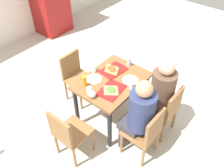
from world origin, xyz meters
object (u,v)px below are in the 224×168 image
at_px(plastic_cup_a, 94,69).
at_px(soda_can, 129,62).
at_px(chair_near_right, 166,109).
at_px(paper_plate_near_edge, 130,80).
at_px(condiment_bottle, 85,81).
at_px(main_table, 112,86).
at_px(plastic_cup_c, 89,91).
at_px(chair_far_side, 75,74).
at_px(person_in_red, 139,113).
at_px(tray_red_near, 111,90).
at_px(paper_plate_center, 94,79).
at_px(foil_bundle, 92,94).
at_px(pizza_slice_b, 112,69).
at_px(plastic_cup_b, 132,86).
at_px(pizza_slice_a, 111,90).
at_px(chair_left_end, 68,133).
at_px(person_in_brown_jacket, 160,91).
at_px(chair_near_left, 147,132).
at_px(tray_red_far, 114,70).

bearing_deg(plastic_cup_a, soda_can, -33.61).
height_order(chair_near_right, paper_plate_near_edge, chair_near_right).
bearing_deg(chair_near_right, condiment_bottle, 120.69).
relative_size(main_table, plastic_cup_c, 9.87).
distance_m(chair_far_side, person_in_red, 1.41).
height_order(person_in_red, tray_red_near, person_in_red).
bearing_deg(condiment_bottle, soda_can, -14.00).
bearing_deg(plastic_cup_c, paper_plate_center, 30.89).
bearing_deg(chair_far_side, condiment_bottle, -120.25).
height_order(paper_plate_center, soda_can, soda_can).
xyz_separation_m(person_in_red, foil_bundle, (-0.17, 0.59, 0.09)).
xyz_separation_m(pizza_slice_b, plastic_cup_b, (-0.14, -0.45, 0.03)).
bearing_deg(person_in_red, paper_plate_near_edge, 46.09).
bearing_deg(main_table, condiment_bottle, 147.67).
bearing_deg(soda_can, paper_plate_near_edge, -140.79).
bearing_deg(plastic_cup_a, plastic_cup_c, -145.08).
bearing_deg(pizza_slice_a, plastic_cup_a, 69.98).
relative_size(chair_left_end, foil_bundle, 8.40).
xyz_separation_m(tray_red_near, plastic_cup_c, (-0.22, 0.18, 0.04)).
bearing_deg(foil_bundle, soda_can, 2.52).
xyz_separation_m(chair_near_right, paper_plate_near_edge, (-0.10, 0.55, 0.29)).
xyz_separation_m(person_in_brown_jacket, pizza_slice_b, (-0.08, 0.75, 0.06)).
distance_m(pizza_slice_b, condiment_bottle, 0.49).
relative_size(chair_left_end, plastic_cup_a, 8.40).
xyz_separation_m(chair_left_end, pizza_slice_b, (1.04, 0.14, 0.31)).
distance_m(chair_near_left, chair_left_end, 0.98).
bearing_deg(soda_can, person_in_red, -136.53).
bearing_deg(paper_plate_center, person_in_red, -96.90).
relative_size(person_in_brown_jacket, plastic_cup_a, 12.50).
bearing_deg(tray_red_near, pizza_slice_b, 38.48).
bearing_deg(soda_can, tray_red_far, 159.50).
height_order(chair_near_right, person_in_red, person_in_red).
relative_size(chair_near_left, paper_plate_near_edge, 3.82).
distance_m(paper_plate_near_edge, condiment_bottle, 0.63).
xyz_separation_m(paper_plate_center, plastic_cup_c, (-0.25, -0.15, 0.05)).
xyz_separation_m(tray_red_far, foil_bundle, (-0.59, -0.13, 0.04)).
bearing_deg(paper_plate_center, foil_bundle, -140.79).
relative_size(chair_far_side, paper_plate_near_edge, 3.82).
relative_size(person_in_brown_jacket, plastic_cup_b, 12.50).
bearing_deg(person_in_brown_jacket, tray_red_far, 95.84).
xyz_separation_m(main_table, pizza_slice_a, (-0.19, -0.13, 0.15)).
xyz_separation_m(paper_plate_center, pizza_slice_a, (-0.04, -0.33, 0.02)).
distance_m(plastic_cup_a, condiment_bottle, 0.32).
bearing_deg(paper_plate_near_edge, main_table, 126.11).
relative_size(condiment_bottle, foil_bundle, 1.60).
distance_m(pizza_slice_b, plastic_cup_a, 0.26).
distance_m(paper_plate_near_edge, plastic_cup_a, 0.55).
distance_m(chair_left_end, paper_plate_center, 0.81).
bearing_deg(paper_plate_center, condiment_bottle, 180.00).
distance_m(person_in_red, tray_red_near, 0.49).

